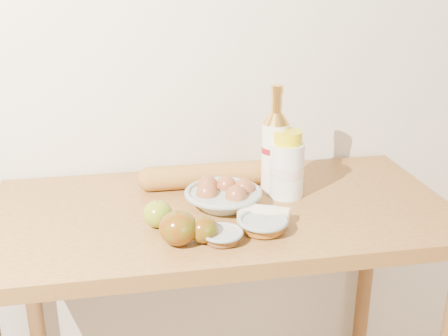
{
  "coord_description": "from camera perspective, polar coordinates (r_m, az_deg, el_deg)",
  "views": [
    {
      "loc": [
        -0.24,
        -0.13,
        1.52
      ],
      "look_at": [
        0.0,
        1.15,
        1.02
      ],
      "focal_mm": 45.0,
      "sensor_mm": 36.0,
      "label": 1
    }
  ],
  "objects": [
    {
      "name": "cream_bottle",
      "position": [
        1.51,
        6.38,
        0.17
      ],
      "size": [
        0.12,
        0.12,
        0.18
      ],
      "rotation": [
        0.0,
        0.0,
        0.41
      ],
      "color": "white",
      "rests_on": "table"
    },
    {
      "name": "sugar_bowl",
      "position": [
        1.29,
        -0.18,
        -6.93
      ],
      "size": [
        0.13,
        0.13,
        0.03
      ],
      "rotation": [
        0.0,
        0.0,
        0.37
      ],
      "color": "gray",
      "rests_on": "table"
    },
    {
      "name": "butter_stick",
      "position": [
        1.39,
        4.02,
        -4.76
      ],
      "size": [
        0.13,
        0.08,
        0.04
      ],
      "rotation": [
        0.0,
        0.0,
        -0.39
      ],
      "color": "#F3E7BC",
      "rests_on": "table"
    },
    {
      "name": "back_wall",
      "position": [
        1.67,
        -2.31,
        13.4
      ],
      "size": [
        3.5,
        0.02,
        2.6
      ],
      "primitive_type": "cube",
      "color": "beige",
      "rests_on": "ground"
    },
    {
      "name": "apple_redgreen_right",
      "position": [
        1.28,
        -2.15,
        -6.24
      ],
      "size": [
        0.08,
        0.08,
        0.06
      ],
      "rotation": [
        0.0,
        0.0,
        0.18
      ],
      "color": "maroon",
      "rests_on": "table"
    },
    {
      "name": "table",
      "position": [
        1.52,
        -0.21,
        -8.19
      ],
      "size": [
        1.2,
        0.6,
        0.9
      ],
      "color": "#AC7637",
      "rests_on": "ground"
    },
    {
      "name": "egg_bowl",
      "position": [
        1.46,
        -0.05,
        -2.83
      ],
      "size": [
        0.27,
        0.27,
        0.07
      ],
      "rotation": [
        0.0,
        0.0,
        -0.4
      ],
      "color": "#96A39D",
      "rests_on": "table"
    },
    {
      "name": "bourbon_bottle",
      "position": [
        1.53,
        5.21,
        1.85
      ],
      "size": [
        0.09,
        0.09,
        0.3
      ],
      "rotation": [
        0.0,
        0.0,
        -0.18
      ],
      "color": "white",
      "rests_on": "table"
    },
    {
      "name": "syrup_bowl",
      "position": [
        1.34,
        3.97,
        -5.76
      ],
      "size": [
        0.15,
        0.15,
        0.03
      ],
      "rotation": [
        0.0,
        0.0,
        0.27
      ],
      "color": "gray",
      "rests_on": "table"
    },
    {
      "name": "baguette",
      "position": [
        1.58,
        -1.43,
        -0.74
      ],
      "size": [
        0.41,
        0.07,
        0.07
      ],
      "rotation": [
        0.0,
        0.0,
        -0.0
      ],
      "color": "#C58A3C",
      "rests_on": "table"
    },
    {
      "name": "apple_redgreen_front",
      "position": [
        1.27,
        -4.68,
        -6.1
      ],
      "size": [
        0.09,
        0.09,
        0.08
      ],
      "rotation": [
        0.0,
        0.0,
        -0.07
      ],
      "color": "maroon",
      "rests_on": "table"
    },
    {
      "name": "apple_yellowgreen",
      "position": [
        1.36,
        -6.75,
        -4.64
      ],
      "size": [
        0.09,
        0.09,
        0.07
      ],
      "rotation": [
        0.0,
        0.0,
        0.28
      ],
      "color": "#A59321",
      "rests_on": "table"
    }
  ]
}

